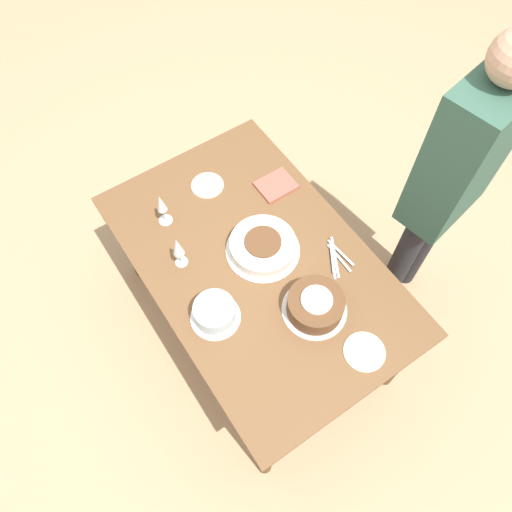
% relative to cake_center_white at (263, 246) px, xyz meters
% --- Properties ---
extents(ground_plane, '(12.00, 12.00, 0.00)m').
position_rel_cake_center_white_xyz_m(ground_plane, '(-0.03, 0.06, -0.77)').
color(ground_plane, tan).
extents(dining_table, '(1.50, 0.95, 0.73)m').
position_rel_cake_center_white_xyz_m(dining_table, '(-0.03, 0.06, -0.14)').
color(dining_table, brown).
rests_on(dining_table, ground_plane).
extents(cake_center_white, '(0.34, 0.34, 0.08)m').
position_rel_cake_center_white_xyz_m(cake_center_white, '(0.00, 0.00, 0.00)').
color(cake_center_white, white).
rests_on(cake_center_white, dining_table).
extents(cake_front_chocolate, '(0.28, 0.28, 0.11)m').
position_rel_cake_center_white_xyz_m(cake_front_chocolate, '(-0.37, -0.02, 0.01)').
color(cake_front_chocolate, white).
rests_on(cake_front_chocolate, dining_table).
extents(cake_back_decorated, '(0.22, 0.22, 0.10)m').
position_rel_cake_center_white_xyz_m(cake_back_decorated, '(-0.16, 0.36, 0.01)').
color(cake_back_decorated, white).
rests_on(cake_back_decorated, dining_table).
extents(wine_glass_near, '(0.07, 0.07, 0.19)m').
position_rel_cake_center_white_xyz_m(wine_glass_near, '(0.40, 0.29, 0.09)').
color(wine_glass_near, silver).
rests_on(wine_glass_near, dining_table).
extents(wine_glass_far, '(0.06, 0.06, 0.20)m').
position_rel_cake_center_white_xyz_m(wine_glass_far, '(0.15, 0.34, 0.10)').
color(wine_glass_far, silver).
rests_on(wine_glass_far, dining_table).
extents(dessert_plate_left, '(0.18, 0.18, 0.01)m').
position_rel_cake_center_white_xyz_m(dessert_plate_left, '(-0.64, -0.07, -0.03)').
color(dessert_plate_left, beige).
rests_on(dessert_plate_left, dining_table).
extents(dessert_plate_right, '(0.16, 0.16, 0.01)m').
position_rel_cake_center_white_xyz_m(dessert_plate_right, '(0.46, 0.02, -0.03)').
color(dessert_plate_right, beige).
rests_on(dessert_plate_right, dining_table).
extents(fork_pile, '(0.19, 0.13, 0.02)m').
position_rel_cake_center_white_xyz_m(fork_pile, '(-0.22, -0.25, -0.03)').
color(fork_pile, silver).
rests_on(fork_pile, dining_table).
extents(napkin_stack, '(0.15, 0.18, 0.02)m').
position_rel_cake_center_white_xyz_m(napkin_stack, '(0.27, -0.26, -0.03)').
color(napkin_stack, '#B75B4C').
rests_on(napkin_stack, dining_table).
extents(person_cutting, '(0.29, 0.43, 1.76)m').
position_rel_cake_center_white_xyz_m(person_cutting, '(-0.31, -0.76, 0.30)').
color(person_cutting, '#232328').
rests_on(person_cutting, ground_plane).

